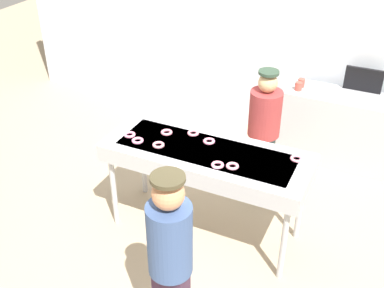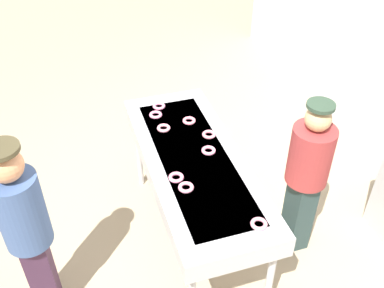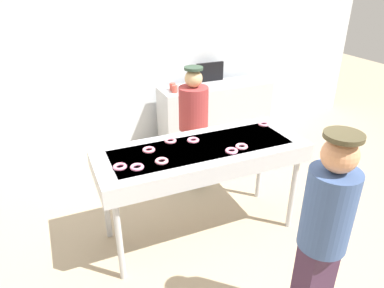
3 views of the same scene
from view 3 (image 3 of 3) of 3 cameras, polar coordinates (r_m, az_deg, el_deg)
name	(u,v)px [view 3 (image 3 of 3)]	position (r m, az deg, el deg)	size (l,w,h in m)	color
ground_plane	(200,230)	(3.86, 1.39, -13.83)	(16.00, 16.00, 0.00)	tan
back_wall	(132,38)	(5.28, -9.74, 16.62)	(8.00, 0.12, 3.25)	silver
fryer_conveyor	(202,155)	(3.35, 1.55, -1.86)	(2.01, 0.77, 1.00)	#B7BABF
strawberry_donut_0	(162,161)	(3.04, -4.96, -2.78)	(0.12, 0.12, 0.03)	pink
strawberry_donut_1	(149,150)	(3.24, -7.04, -0.96)	(0.12, 0.12, 0.03)	pink
strawberry_donut_2	(170,141)	(3.39, -3.53, 0.53)	(0.12, 0.12, 0.03)	pink
strawberry_donut_3	(137,167)	(2.97, -8.91, -3.73)	(0.12, 0.12, 0.03)	pink
strawberry_donut_4	(120,167)	(3.01, -11.62, -3.64)	(0.12, 0.12, 0.03)	pink
strawberry_donut_5	(264,124)	(3.83, 11.57, 3.19)	(0.12, 0.12, 0.03)	pink
strawberry_donut_6	(241,147)	(3.30, 8.03, -0.41)	(0.12, 0.12, 0.03)	pink
strawberry_donut_7	(193,140)	(3.39, 0.18, 0.62)	(0.12, 0.12, 0.03)	pink
strawberry_donut_8	(232,151)	(3.22, 6.43, -1.11)	(0.12, 0.12, 0.03)	pink
worker_baker	(193,122)	(4.20, 0.24, 3.61)	(0.35, 0.35, 1.53)	#273B3C
customer_waiting	(324,230)	(2.58, 20.60, -12.96)	(0.33, 0.33, 1.64)	#3D243D
prep_counter	(215,113)	(5.57, 3.74, 5.00)	(1.75, 0.52, 0.93)	#B7BABF
paper_cup_0	(175,89)	(5.03, -2.82, 8.92)	(0.09, 0.09, 0.10)	#CC4C3F
paper_cup_1	(172,87)	(5.13, -3.19, 9.26)	(0.09, 0.09, 0.10)	#CC4C3F
menu_display	(210,72)	(5.56, 2.93, 11.61)	(0.45, 0.04, 0.29)	black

